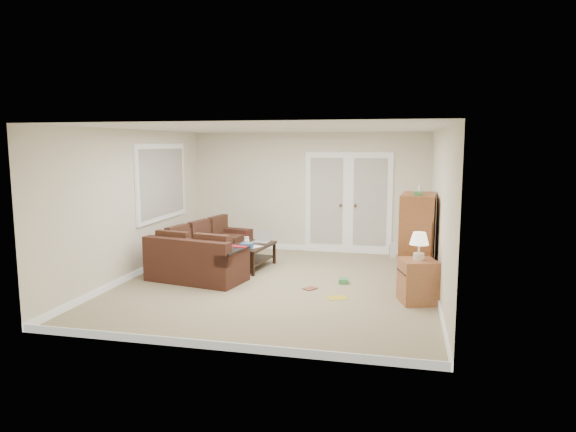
% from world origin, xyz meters
% --- Properties ---
extents(floor, '(5.50, 5.50, 0.00)m').
position_xyz_m(floor, '(0.00, 0.00, 0.00)').
color(floor, tan).
rests_on(floor, ground).
extents(ceiling, '(5.00, 5.50, 0.02)m').
position_xyz_m(ceiling, '(0.00, 0.00, 2.50)').
color(ceiling, white).
rests_on(ceiling, wall_back).
extents(wall_left, '(0.02, 5.50, 2.50)m').
position_xyz_m(wall_left, '(-2.50, 0.00, 1.25)').
color(wall_left, white).
rests_on(wall_left, floor).
extents(wall_right, '(0.02, 5.50, 2.50)m').
position_xyz_m(wall_right, '(2.50, 0.00, 1.25)').
color(wall_right, white).
rests_on(wall_right, floor).
extents(wall_back, '(5.00, 0.02, 2.50)m').
position_xyz_m(wall_back, '(0.00, 2.75, 1.25)').
color(wall_back, white).
rests_on(wall_back, floor).
extents(wall_front, '(5.00, 0.02, 2.50)m').
position_xyz_m(wall_front, '(0.00, -2.75, 1.25)').
color(wall_front, white).
rests_on(wall_front, floor).
extents(baseboards, '(5.00, 5.50, 0.10)m').
position_xyz_m(baseboards, '(0.00, 0.00, 0.05)').
color(baseboards, white).
rests_on(baseboards, floor).
extents(french_doors, '(1.80, 0.05, 2.13)m').
position_xyz_m(french_doors, '(0.85, 2.71, 1.04)').
color(french_doors, white).
rests_on(french_doors, floor).
extents(window_left, '(0.05, 1.92, 1.42)m').
position_xyz_m(window_left, '(-2.46, 1.00, 1.55)').
color(window_left, white).
rests_on(window_left, wall_left).
extents(sectional_sofa, '(1.73, 2.68, 0.75)m').
position_xyz_m(sectional_sofa, '(-1.48, 0.54, 0.29)').
color(sectional_sofa, '#422319').
rests_on(sectional_sofa, floor).
extents(coffee_table, '(0.67, 1.13, 0.73)m').
position_xyz_m(coffee_table, '(-0.68, 0.96, 0.24)').
color(coffee_table, black).
rests_on(coffee_table, floor).
extents(tv_armoire, '(0.59, 0.97, 1.60)m').
position_xyz_m(tv_armoire, '(2.20, 0.41, 0.75)').
color(tv_armoire, brown).
rests_on(tv_armoire, floor).
extents(side_cabinet, '(0.60, 0.60, 1.02)m').
position_xyz_m(side_cabinet, '(2.20, -0.49, 0.37)').
color(side_cabinet, '#A2623B').
rests_on(side_cabinet, floor).
extents(space_heater, '(0.13, 0.11, 0.30)m').
position_xyz_m(space_heater, '(1.79, 2.45, 0.15)').
color(space_heater, white).
rests_on(space_heater, floor).
extents(floor_magazine, '(0.33, 0.30, 0.01)m').
position_xyz_m(floor_magazine, '(1.05, -0.53, 0.00)').
color(floor_magazine, gold).
rests_on(floor_magazine, floor).
extents(floor_greenbox, '(0.16, 0.20, 0.08)m').
position_xyz_m(floor_greenbox, '(1.05, 0.31, 0.04)').
color(floor_greenbox, '#42924A').
rests_on(floor_greenbox, floor).
extents(floor_book, '(0.24, 0.26, 0.02)m').
position_xyz_m(floor_book, '(0.51, -0.11, 0.01)').
color(floor_book, brown).
rests_on(floor_book, floor).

